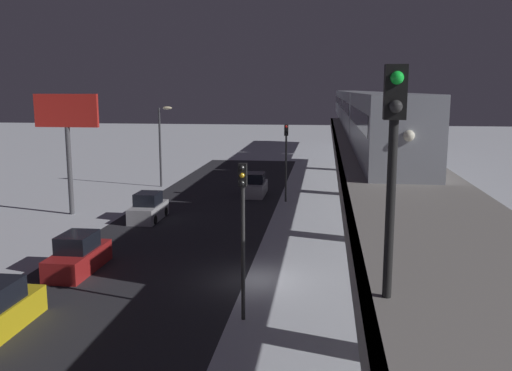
{
  "coord_description": "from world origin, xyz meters",
  "views": [
    {
      "loc": [
        -3.23,
        25.66,
        9.22
      ],
      "look_at": [
        2.25,
        -18.06,
        1.52
      ],
      "focal_mm": 38.7,
      "sensor_mm": 36.0,
      "label": 1
    }
  ],
  "objects": [
    {
      "name": "rail_signal",
      "position": [
        -4.36,
        16.27,
        8.35
      ],
      "size": [
        0.36,
        0.41,
        4.0
      ],
      "color": "black",
      "rests_on": "elevated_railway"
    },
    {
      "name": "avenue_asphalt",
      "position": [
        6.01,
        0.0,
        0.0
      ],
      "size": [
        11.0,
        91.11,
        0.01
      ],
      "primitive_type": "cube",
      "color": "#28282D",
      "rests_on": "ground_plane"
    },
    {
      "name": "sedan_red",
      "position": [
        9.21,
        -0.2,
        0.8
      ],
      "size": [
        1.8,
        4.56,
        1.97
      ],
      "color": "#A51E1E",
      "rests_on": "ground_plane"
    },
    {
      "name": "ground_plane",
      "position": [
        0.0,
        0.0,
        0.0
      ],
      "size": [
        240.0,
        240.0,
        0.0
      ],
      "primitive_type": "plane",
      "color": "silver"
    },
    {
      "name": "subway_train",
      "position": [
        -6.38,
        -32.65,
        7.4
      ],
      "size": [
        2.94,
        74.07,
        3.4
      ],
      "color": "#999EA8",
      "rests_on": "elevated_railway"
    },
    {
      "name": "commercial_billboard",
      "position": [
        15.48,
        -12.65,
        6.83
      ],
      "size": [
        4.8,
        0.36,
        8.9
      ],
      "color": "#4C4C51",
      "rests_on": "ground_plane"
    },
    {
      "name": "traffic_light_mid",
      "position": [
        -0.09,
        -19.25,
        4.2
      ],
      "size": [
        0.32,
        0.44,
        6.4
      ],
      "color": "#2D2D2D",
      "rests_on": "ground_plane"
    },
    {
      "name": "sedan_silver",
      "position": [
        9.21,
        -11.61,
        0.78
      ],
      "size": [
        1.91,
        4.19,
        1.97
      ],
      "color": "#B2B2B7",
      "rests_on": "ground_plane"
    },
    {
      "name": "traffic_light_near",
      "position": [
        -0.09,
        4.76,
        4.2
      ],
      "size": [
        0.32,
        0.44,
        6.4
      ],
      "color": "#2D2D2D",
      "rests_on": "ground_plane"
    },
    {
      "name": "elevated_railway",
      "position": [
        -6.29,
        0.0,
        4.86
      ],
      "size": [
        5.0,
        91.11,
        5.62
      ],
      "color": "gray",
      "rests_on": "ground_plane"
    },
    {
      "name": "sedan_silver_2",
      "position": [
        2.81,
        -21.84,
        0.8
      ],
      "size": [
        1.8,
        4.4,
        1.97
      ],
      "rotation": [
        0.0,
        0.0,
        3.14
      ],
      "color": "#B2B2B7",
      "rests_on": "ground_plane"
    },
    {
      "name": "street_lamp_far",
      "position": [
        12.08,
        -25.0,
        4.81
      ],
      "size": [
        1.35,
        0.44,
        7.65
      ],
      "color": "#38383D",
      "rests_on": "ground_plane"
    }
  ]
}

